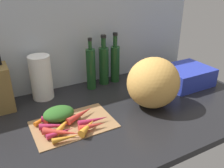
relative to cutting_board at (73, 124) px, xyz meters
The scene contains 22 objects.
ground_plane 10.94cm from the cutting_board, 11.90° to the left, with size 170.00×80.00×3.00cm, color black.
wall_back 51.44cm from the cutting_board, 75.48° to the left, with size 170.00×3.00×60.00cm, color #ADB7C1.
cutting_board is the anchor object (origin of this frame).
carrot_0 9.25cm from the cutting_board, 144.90° to the right, with size 2.26×2.26×11.61cm, color #B2264C.
carrot_1 9.77cm from the cutting_board, 54.06° to the right, with size 3.00×3.00×11.84cm, color red.
carrot_2 3.84cm from the cutting_board, behind, with size 2.60×2.60×15.29cm, color orange.
carrot_3 8.76cm from the cutting_board, 65.62° to the right, with size 3.31×3.31×10.91cm, color orange.
carrot_4 11.92cm from the cutting_board, 123.39° to the right, with size 2.28×2.28×11.13cm, color orange.
carrot_5 5.75cm from the cutting_board, 31.56° to the left, with size 3.24×3.24×15.44cm, color red.
carrot_6 8.78cm from the cutting_board, behind, with size 2.90×2.90×11.81cm, color #B2264C.
carrot_7 9.20cm from the cutting_board, 142.11° to the left, with size 2.88×2.88×10.20cm, color #B2264C.
carrot_8 12.64cm from the cutting_board, 130.54° to the left, with size 2.02×2.02×16.53cm, color orange.
carrot_9 9.09cm from the cutting_board, 27.43° to the right, with size 2.82×2.82×13.80cm, color #B2264C.
carrot_10 9.65cm from the cutting_board, 140.72° to the right, with size 3.20×3.20×15.03cm, color red.
carrot_11 11.33cm from the cutting_board, 120.27° to the left, with size 2.23×2.23×14.18cm, color red.
carrot_greens_pile 8.19cm from the cutting_board, 126.31° to the left, with size 13.85×10.65×5.86cm, color #2D6023.
winter_squash 42.33cm from the cutting_board, ahead, with size 26.10×24.36×24.79cm, color gold.
paper_towel_roll 34.00cm from the cutting_board, 98.94° to the left, with size 10.97×10.97×23.15cm, color white.
bottle_0 38.89cm from the cutting_board, 53.32° to the left, with size 5.17×5.17×29.30cm.
bottle_1 46.47cm from the cutting_board, 45.70° to the left, with size 5.64×5.64×29.32cm.
bottle_2 51.72cm from the cutting_board, 39.56° to the left, with size 5.36×5.36×29.70cm.
dish_rack 73.90cm from the cutting_board, ahead, with size 27.28×22.80×10.46cm, color #2838AD.
Camera 1 is at (-37.79, -87.32, 60.94)cm, focal length 38.53 mm.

